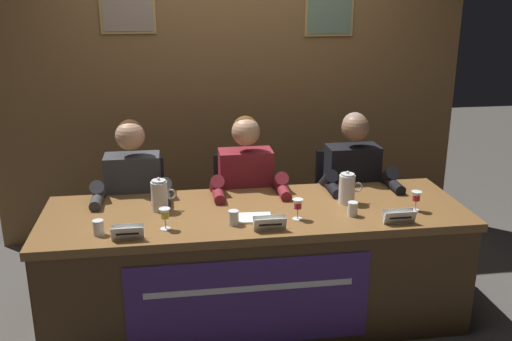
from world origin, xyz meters
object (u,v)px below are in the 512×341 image
object	(u,v)px
conference_table	(258,253)
panelist_center	(247,192)
nameplate_right	(399,217)
water_pitcher_right_side	(347,188)
water_cup_left	(98,228)
chair_right	(345,213)
juice_glass_right	(416,197)
nameplate_left	(128,233)
water_cup_right	(353,210)
nameplate_center	(270,223)
juice_glass_left	(165,215)
water_pitcher_left_side	(160,195)
panelist_right	(355,187)
document_stack_center	(254,218)
chair_left	(138,225)
juice_glass_center	(298,205)
panelist_left	(134,198)
water_cup_center	(234,218)
chair_center	(244,219)

from	to	relation	value
conference_table	panelist_center	world-z (taller)	panelist_center
nameplate_right	water_pitcher_right_side	xyz separation A→B (m)	(-0.20, 0.36, 0.05)
water_cup_left	chair_right	size ratio (longest dim) A/B	0.10
juice_glass_right	nameplate_left	bearing A→B (deg)	-174.45
water_cup_right	nameplate_center	bearing A→B (deg)	-165.24
juice_glass_left	water_pitcher_left_side	world-z (taller)	water_pitcher_left_side
panelist_right	document_stack_center	size ratio (longest dim) A/B	5.52
nameplate_left	juice_glass_right	bearing A→B (deg)	5.55
chair_left	water_pitcher_right_side	world-z (taller)	water_pitcher_right_side
panelist_right	water_pitcher_right_side	xyz separation A→B (m)	(-0.18, -0.37, 0.13)
juice_glass_center	juice_glass_right	bearing A→B (deg)	1.81
nameplate_center	water_pitcher_right_side	bearing A→B (deg)	32.44
panelist_left	nameplate_center	size ratio (longest dim) A/B	6.63
chair_right	water_cup_right	size ratio (longest dim) A/B	10.37
water_cup_center	panelist_right	world-z (taller)	panelist_right
chair_left	juice_glass_left	distance (m)	0.93
nameplate_center	water_cup_center	world-z (taller)	water_cup_center
chair_center	water_pitcher_right_side	world-z (taller)	water_pitcher_right_side
nameplate_left	document_stack_center	bearing A→B (deg)	14.45
panelist_left	panelist_center	world-z (taller)	same
chair_center	chair_right	bearing A→B (deg)	0.00
chair_center	juice_glass_right	distance (m)	1.28
water_pitcher_left_side	water_pitcher_right_side	distance (m)	1.15
nameplate_left	water_cup_left	size ratio (longest dim) A/B	2.03
water_pitcher_left_side	nameplate_right	bearing A→B (deg)	-16.63
nameplate_right	water_cup_center	bearing A→B (deg)	172.85
water_cup_right	juice_glass_center	bearing A→B (deg)	-179.22
panelist_center	water_pitcher_left_side	size ratio (longest dim) A/B	5.76
nameplate_right	document_stack_center	world-z (taller)	nameplate_right
conference_table	water_pitcher_left_side	xyz separation A→B (m)	(-0.57, 0.18, 0.33)
panelist_left	juice_glass_center	size ratio (longest dim) A/B	9.75
water_pitcher_right_side	chair_right	bearing A→B (deg)	72.80
nameplate_left	panelist_right	world-z (taller)	panelist_right
chair_center	panelist_center	distance (m)	0.34
water_cup_center	panelist_right	bearing A→B (deg)	33.78
chair_right	nameplate_left	bearing A→B (deg)	-148.28
juice_glass_left	juice_glass_center	world-z (taller)	same
nameplate_center	chair_center	bearing A→B (deg)	91.93
nameplate_center	panelist_right	world-z (taller)	panelist_right
chair_center	juice_glass_right	xyz separation A→B (m)	(0.95, -0.76, 0.40)
panelist_left	juice_glass_right	xyz separation A→B (m)	(1.70, -0.56, 0.12)
panelist_left	juice_glass_left	distance (m)	0.66
chair_right	document_stack_center	world-z (taller)	chair_right
water_cup_left	panelist_center	distance (m)	1.11
chair_right	water_pitcher_left_side	distance (m)	1.48
panelist_center	nameplate_center	distance (m)	0.72
panelist_left	panelist_center	bearing A→B (deg)	0.00
chair_center	water_pitcher_left_side	bearing A→B (deg)	-137.74
conference_table	document_stack_center	bearing A→B (deg)	-132.02
water_cup_center	water_pitcher_left_side	distance (m)	0.51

